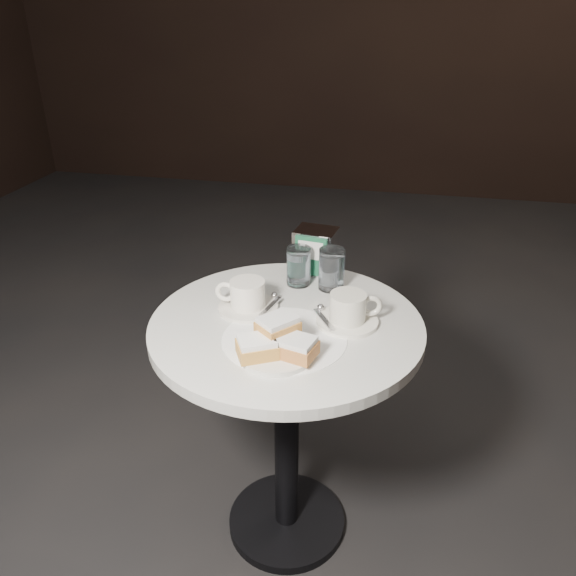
% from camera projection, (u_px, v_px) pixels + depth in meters
% --- Properties ---
extents(ground, '(7.00, 7.00, 0.00)m').
position_uv_depth(ground, '(287.00, 523.00, 1.77)').
color(ground, black).
rests_on(ground, ground).
extents(cafe_table, '(0.70, 0.70, 0.74)m').
position_uv_depth(cafe_table, '(286.00, 384.00, 1.52)').
color(cafe_table, black).
rests_on(cafe_table, ground).
extents(sugar_spill, '(0.38, 0.38, 0.00)m').
position_uv_depth(sugar_spill, '(284.00, 339.00, 1.36)').
color(sugar_spill, white).
rests_on(sugar_spill, cafe_table).
extents(beignet_plate, '(0.20, 0.20, 0.09)m').
position_uv_depth(beignet_plate, '(277.00, 344.00, 1.28)').
color(beignet_plate, silver).
rests_on(beignet_plate, cafe_table).
extents(coffee_cup_left, '(0.17, 0.16, 0.08)m').
position_uv_depth(coffee_cup_left, '(247.00, 297.00, 1.47)').
color(coffee_cup_left, silver).
rests_on(coffee_cup_left, cafe_table).
extents(coffee_cup_right, '(0.20, 0.20, 0.08)m').
position_uv_depth(coffee_cup_right, '(348.00, 311.00, 1.41)').
color(coffee_cup_right, white).
rests_on(coffee_cup_right, cafe_table).
extents(water_glass_left, '(0.09, 0.09, 0.11)m').
position_uv_depth(water_glass_left, '(299.00, 267.00, 1.59)').
color(water_glass_left, white).
rests_on(water_glass_left, cafe_table).
extents(water_glass_right, '(0.08, 0.08, 0.12)m').
position_uv_depth(water_glass_right, '(332.00, 270.00, 1.57)').
color(water_glass_right, white).
rests_on(water_glass_right, cafe_table).
extents(napkin_dispenser, '(0.13, 0.11, 0.14)m').
position_uv_depth(napkin_dispenser, '(316.00, 251.00, 1.65)').
color(napkin_dispenser, silver).
rests_on(napkin_dispenser, cafe_table).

